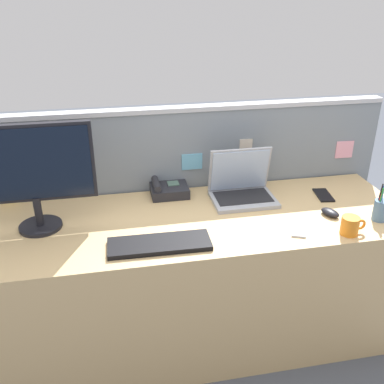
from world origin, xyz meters
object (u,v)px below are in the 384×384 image
Objects in this scene: desktop_monitor at (31,170)px; pen_cup at (380,210)px; cell_phone_silver_slab at (299,228)px; laptop at (242,186)px; coffee_mug at (350,226)px; cell_phone_black_slab at (323,195)px; desk_phone at (168,189)px; keyboard_main at (159,244)px; computer_mouse_right_hand at (330,213)px.

desktop_monitor reaches higher than pen_cup.
desktop_monitor is 1.24m from cell_phone_silver_slab.
laptop is 2.77× the size of coffee_mug.
laptop is 2.14× the size of cell_phone_black_slab.
laptop reaches higher than pen_cup.
desk_phone is (-0.37, 0.11, -0.04)m from laptop.
laptop is at bearing 148.43° from pen_cup.
desktop_monitor is 0.65m from keyboard_main.
desktop_monitor is 1.48m from cell_phone_black_slab.
pen_cup reaches higher than keyboard_main.
pen_cup is (0.21, -0.09, 0.04)m from computer_mouse_right_hand.
pen_cup reaches higher than cell_phone_black_slab.
computer_mouse_right_hand is at bearing 157.57° from pen_cup.
cell_phone_black_slab is (0.82, -0.18, -0.03)m from desk_phone.
desk_phone is at bearing 163.20° from laptop.
keyboard_main is at bearing 175.92° from coffee_mug.
pen_cup is at bearing -8.77° from desktop_monitor.
laptop is at bearing 121.60° from computer_mouse_right_hand.
cell_phone_silver_slab is at bearing 3.16° from keyboard_main.
cell_phone_silver_slab is at bearing -12.17° from desktop_monitor.
desktop_monitor reaches higher than laptop.
laptop is at bearing 6.29° from desktop_monitor.
keyboard_main is at bearing -155.61° from cell_phone_silver_slab.
desk_phone reaches higher than keyboard_main.
coffee_mug is (0.38, -0.45, -0.03)m from laptop.
pen_cup is 0.42m from cell_phone_silver_slab.
cell_phone_silver_slab is (-0.27, -0.30, 0.00)m from cell_phone_black_slab.
desktop_monitor is 1.24× the size of keyboard_main.
coffee_mug is at bearing -155.95° from pen_cup.
keyboard_main is at bearing -102.50° from desk_phone.
computer_mouse_right_hand is at bearing -36.04° from laptop.
coffee_mug is (-0.20, -0.09, -0.01)m from pen_cup.
keyboard_main is (0.52, -0.27, -0.28)m from desktop_monitor.
pen_cup is (1.59, -0.25, -0.23)m from desktop_monitor.
cell_phone_silver_slab is (-0.20, -0.09, -0.01)m from computer_mouse_right_hand.
keyboard_main is 4.46× the size of computer_mouse_right_hand.
desk_phone is 1.28× the size of cell_phone_silver_slab.
laptop is at bearing 179.26° from cell_phone_black_slab.
pen_cup reaches higher than desk_phone.
pen_cup is at bearing -44.80° from computer_mouse_right_hand.
desktop_monitor is 2.79× the size of desk_phone.
computer_mouse_right_hand is (0.37, -0.27, -0.05)m from laptop.
cell_phone_black_slab is 0.41m from cell_phone_silver_slab.
computer_mouse_right_hand is 0.22m from cell_phone_black_slab.
keyboard_main is 3.77× the size of coffee_mug.
cell_phone_black_slab is at bearing 70.45° from cell_phone_silver_slab.
coffee_mug is at bearing 1.28° from cell_phone_silver_slab.
cell_phone_silver_slab is 0.23m from coffee_mug.
desk_phone reaches higher than cell_phone_silver_slab.
desk_phone is at bearing 130.43° from computer_mouse_right_hand.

